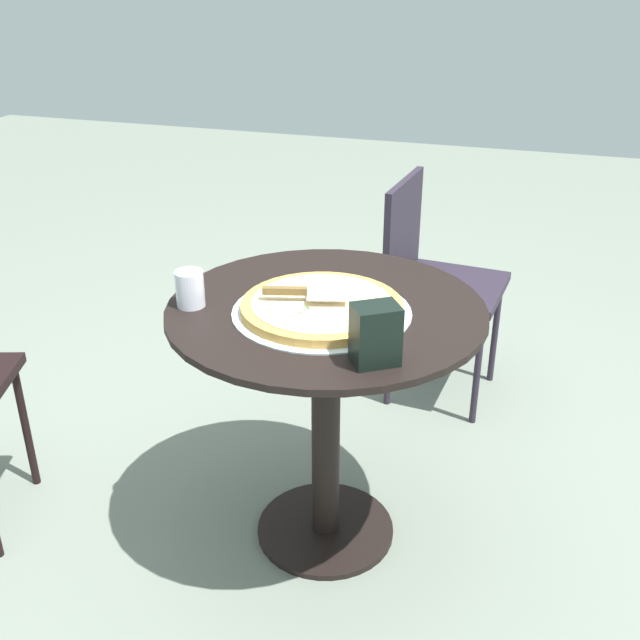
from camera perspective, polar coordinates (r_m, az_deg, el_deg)
ground_plane at (r=2.28m, az=0.41°, el=-15.70°), size 10.00×10.00×0.00m
patio_table at (r=1.97m, az=0.46°, el=-4.10°), size 0.81×0.81×0.73m
pizza_on_tray at (r=1.84m, az=-0.00°, el=1.00°), size 0.44×0.44×0.05m
pizza_server at (r=1.83m, az=-1.14°, el=2.12°), size 0.22×0.10×0.02m
drinking_cup at (r=1.89m, az=-9.85°, el=2.36°), size 0.07×0.07×0.09m
napkin_dispenser at (r=1.60m, az=4.24°, el=-1.11°), size 0.12×0.12×0.13m
patio_chair_near at (r=2.74m, az=8.39°, el=3.68°), size 0.42×0.42×0.82m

